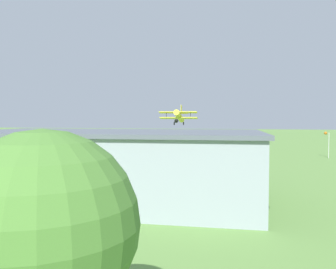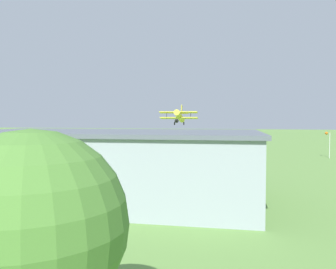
{
  "view_description": "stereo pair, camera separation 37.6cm",
  "coord_description": "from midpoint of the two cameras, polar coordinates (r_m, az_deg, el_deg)",
  "views": [
    {
      "loc": [
        -14.42,
        66.04,
        7.83
      ],
      "look_at": [
        -2.13,
        10.33,
        5.19
      ],
      "focal_mm": 35.86,
      "sensor_mm": 36.0,
      "label": 1
    },
    {
      "loc": [
        -14.79,
        65.96,
        7.83
      ],
      "look_at": [
        -2.13,
        10.33,
        5.19
      ],
      "focal_mm": 35.86,
      "sensor_mm": 36.0,
      "label": 2
    }
  ],
  "objects": [
    {
      "name": "ground_plane",
      "position": [
        68.05,
        -0.03,
        -3.95
      ],
      "size": [
        400.0,
        400.0,
        0.0
      ],
      "primitive_type": "plane",
      "color": "#608C42"
    },
    {
      "name": "tree_behind_hangar_left",
      "position": [
        10.3,
        -21.39,
        -14.23
      ],
      "size": [
        5.38,
        5.38,
        7.57
      ],
      "color": "brown",
      "rests_on": "ground_plane"
    },
    {
      "name": "windsock",
      "position": [
        73.99,
        25.1,
        -0.06
      ],
      "size": [
        1.24,
        1.42,
        5.27
      ],
      "color": "silver",
      "rests_on": "ground_plane"
    },
    {
      "name": "hangar",
      "position": [
        32.99,
        -9.52,
        -5.19
      ],
      "size": [
        28.52,
        15.37,
        6.68
      ],
      "color": "#99A3AD",
      "rests_on": "ground_plane"
    },
    {
      "name": "car_silver",
      "position": [
        52.28,
        -16.53,
        -5.16
      ],
      "size": [
        2.13,
        4.37,
        1.56
      ],
      "color": "#B7B7BC",
      "rests_on": "ground_plane"
    },
    {
      "name": "person_beside_truck",
      "position": [
        51.35,
        -2.58,
        -5.18
      ],
      "size": [
        0.39,
        0.39,
        1.68
      ],
      "color": "orange",
      "rests_on": "ground_plane"
    },
    {
      "name": "person_walking_on_apron",
      "position": [
        48.0,
        -1.49,
        -5.68
      ],
      "size": [
        0.47,
        0.47,
        1.74
      ],
      "color": "#72338C",
      "rests_on": "ground_plane"
    },
    {
      "name": "car_blue",
      "position": [
        45.45,
        11.87,
        -6.25
      ],
      "size": [
        2.57,
        4.84,
        1.6
      ],
      "color": "#23389E",
      "rests_on": "ground_plane"
    },
    {
      "name": "biplane",
      "position": [
        67.77,
        1.71,
        3.13
      ],
      "size": [
        7.64,
        7.81,
        4.24
      ],
      "color": "yellow"
    },
    {
      "name": "car_white",
      "position": [
        55.74,
        -24.45,
        -4.85
      ],
      "size": [
        2.12,
        4.48,
        1.48
      ],
      "color": "white",
      "rests_on": "ground_plane"
    }
  ]
}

